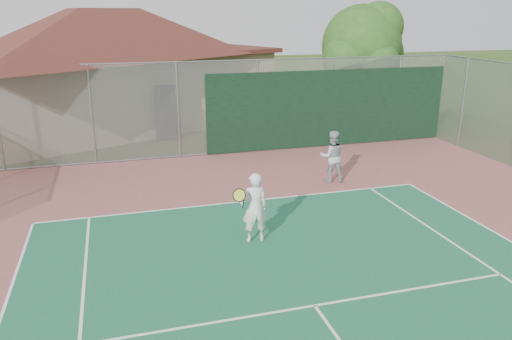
{
  "coord_description": "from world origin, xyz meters",
  "views": [
    {
      "loc": [
        -3.26,
        -0.98,
        5.17
      ],
      "look_at": [
        0.0,
        10.31,
        1.45
      ],
      "focal_mm": 35.0,
      "sensor_mm": 36.0,
      "label": 1
    }
  ],
  "objects": [
    {
      "name": "back_fence",
      "position": [
        2.11,
        16.98,
        1.67
      ],
      "size": [
        20.08,
        0.11,
        3.53
      ],
      "color": "gray",
      "rests_on": "ground"
    },
    {
      "name": "clubhouse",
      "position": [
        -3.34,
        24.24,
        3.23
      ],
      "size": [
        17.43,
        14.93,
        6.36
      ],
      "rotation": [
        0.0,
        0.0,
        0.42
      ],
      "color": "tan",
      "rests_on": "ground"
    },
    {
      "name": "tree",
      "position": [
        7.38,
        19.06,
        3.71
      ],
      "size": [
        4.04,
        3.83,
        5.64
      ],
      "color": "#342312",
      "rests_on": "ground"
    },
    {
      "name": "player_white_front",
      "position": [
        -0.31,
        9.34,
        0.85
      ],
      "size": [
        0.92,
        0.64,
        1.68
      ],
      "rotation": [
        0.0,
        0.0,
        3.1
      ],
      "color": "silver",
      "rests_on": "ground"
    },
    {
      "name": "player_grey_back",
      "position": [
        3.23,
        12.85,
        0.82
      ],
      "size": [
        0.9,
        0.75,
        1.65
      ],
      "rotation": [
        0.0,
        0.0,
        2.97
      ],
      "color": "#A8ABAD",
      "rests_on": "ground"
    }
  ]
}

